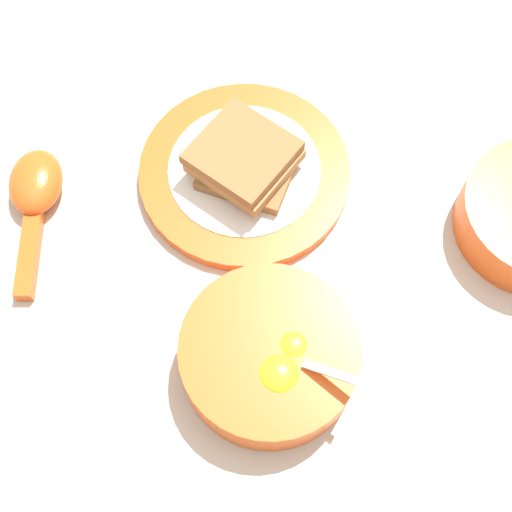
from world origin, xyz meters
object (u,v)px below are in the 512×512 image
(egg_bowl, at_px, (270,356))
(soup_spoon, at_px, (35,193))
(toast_plate, at_px, (245,173))
(toast_sandwich, at_px, (245,160))

(egg_bowl, xyz_separation_m, soup_spoon, (-0.08, 0.27, -0.01))
(toast_plate, bearing_deg, toast_sandwich, -88.80)
(egg_bowl, height_order, toast_sandwich, egg_bowl)
(egg_bowl, relative_size, toast_sandwich, 1.34)
(egg_bowl, distance_m, soup_spoon, 0.28)
(toast_sandwich, xyz_separation_m, soup_spoon, (-0.18, 0.10, -0.02))
(egg_bowl, height_order, toast_plate, egg_bowl)
(toast_plate, distance_m, toast_sandwich, 0.03)
(toast_plate, distance_m, soup_spoon, 0.21)
(toast_plate, height_order, soup_spoon, soup_spoon)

